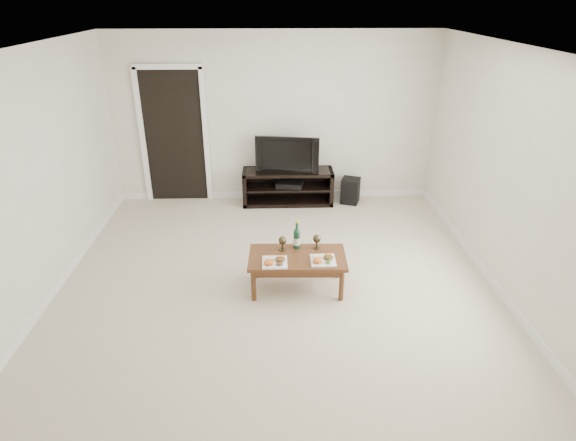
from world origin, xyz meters
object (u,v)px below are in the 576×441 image
(media_console, at_px, (288,187))
(coffee_table, at_px, (297,272))
(television, at_px, (288,153))
(subwoofer, at_px, (350,191))

(media_console, bearing_deg, coffee_table, -89.48)
(coffee_table, bearing_deg, media_console, 90.52)
(television, relative_size, coffee_table, 0.91)
(media_console, height_order, subwoofer, media_console)
(subwoofer, relative_size, coffee_table, 0.38)
(television, bearing_deg, subwoofer, 8.38)
(media_console, height_order, coffee_table, media_console)
(media_console, relative_size, television, 1.45)
(television, xyz_separation_m, subwoofer, (1.00, -0.01, -0.63))
(media_console, relative_size, subwoofer, 3.49)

